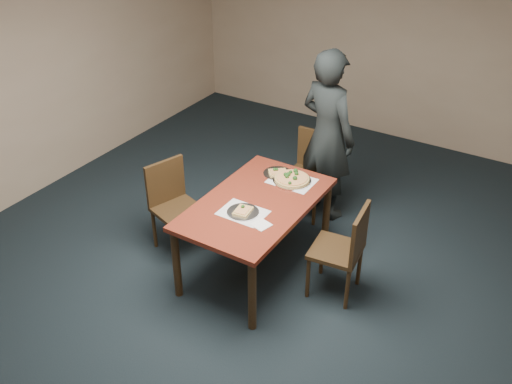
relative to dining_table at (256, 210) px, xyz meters
The scene contains 13 objects.
ground 0.87m from the dining_table, 80.60° to the right, with size 8.00×8.00×0.00m, color black.
room_shell 1.22m from the dining_table, 80.60° to the right, with size 8.00×8.00×8.00m.
dining_table is the anchor object (origin of this frame).
chair_far 1.19m from the dining_table, 92.10° to the left, with size 0.43×0.43×0.91m.
chair_left 0.90m from the dining_table, behind, with size 0.53×0.53×0.91m.
chair_right 0.86m from the dining_table, ahead, with size 0.46×0.46×0.91m.
diner 1.26m from the dining_table, 85.34° to the left, with size 0.67×0.44×1.83m, color black.
placemat_main 0.50m from the dining_table, 78.25° to the left, with size 0.42×0.32×0.00m, color white.
placemat_near 0.23m from the dining_table, 90.41° to the right, with size 0.40×0.30×0.00m, color white.
pizza_pan 0.51m from the dining_table, 78.49° to the left, with size 0.36×0.36×0.07m.
slice_plate_near 0.24m from the dining_table, 90.61° to the right, with size 0.28×0.28×0.06m.
slice_plate_far 0.55m from the dining_table, 98.76° to the left, with size 0.28×0.28×0.06m.
napkin 0.38m from the dining_table, 51.32° to the right, with size 0.14×0.14×0.01m, color white.
Camera 1 is at (2.15, -3.07, 3.50)m, focal length 40.00 mm.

